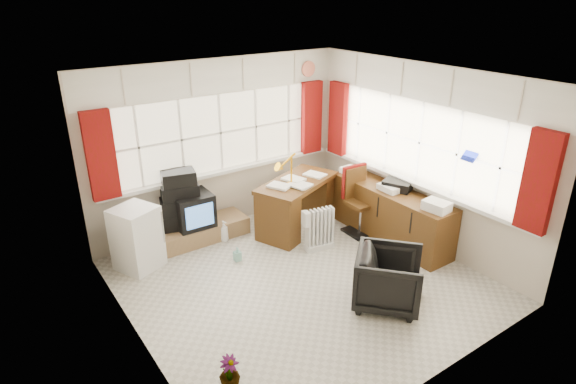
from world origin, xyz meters
The scene contains 20 objects.
ground centered at (0.00, 0.00, 0.00)m, with size 4.00×4.00×0.00m, color beige.
room_walls centered at (0.00, 0.00, 1.50)m, with size 4.00×4.00×4.00m.
window_back centered at (0.00, 1.94, 0.95)m, with size 3.70×0.12×3.60m.
window_right centered at (1.94, 0.00, 0.95)m, with size 0.12×3.70×3.60m.
curtains centered at (0.92, 0.93, 1.46)m, with size 3.83×3.83×1.15m.
overhead_cabinets centered at (0.98, 0.98, 2.25)m, with size 3.98×3.98×0.48m.
desk centered at (0.81, 1.20, 0.43)m, with size 1.49×1.11×0.81m.
desk_lamp centered at (0.67, 1.15, 1.10)m, with size 0.18×0.15×0.47m.
task_chair centered at (1.50, 0.64, 0.53)m, with size 0.44×0.46×1.01m.
office_chair centered at (0.54, -0.93, 0.34)m, with size 0.72×0.74×0.67m, color black.
radiator centered at (0.70, 0.51, 0.25)m, with size 0.43×0.23×0.61m.
credenza centered at (1.73, 0.20, 0.39)m, with size 0.50×2.00×0.85m.
file_tray centered at (1.82, 0.17, 0.81)m, with size 0.30×0.38×0.13m, color black.
tv_bench centered at (-0.55, 1.72, 0.12)m, with size 1.40×0.50×0.25m, color #99774C.
crt_tv centered at (-0.62, 1.73, 0.49)m, with size 0.54×0.51×0.48m.
hifi_stack centered at (-0.76, 1.82, 0.62)m, with size 0.68×0.52×0.83m.
mini_fridge centered at (-1.52, 1.50, 0.42)m, with size 0.65×0.65×0.84m.
spray_bottle_a centered at (-0.28, 1.48, 0.16)m, with size 0.12×0.12×0.31m, color white.
spray_bottle_b centered at (-0.40, 0.89, 0.10)m, with size 0.09×0.09×0.20m, color #7EBCAD.
flower_vase centered at (-1.56, -1.02, 0.17)m, with size 0.19×0.19×0.34m, color black.
Camera 1 is at (-3.05, -4.06, 3.38)m, focal length 30.00 mm.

